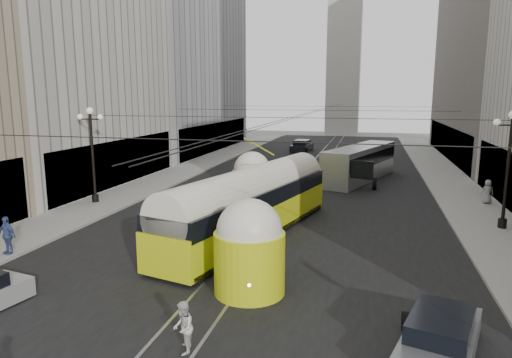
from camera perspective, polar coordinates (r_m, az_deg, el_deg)
The scene contains 18 objects.
road at distance 42.16m, azimuth 6.56°, elevation 0.39°, with size 20.00×85.00×0.02m, color black.
sidewalk_left at distance 48.48m, azimuth -7.08°, elevation 1.78°, with size 4.00×72.00×0.15m, color gray.
sidewalk_right at distance 45.74m, azimuth 22.24°, elevation 0.56°, with size 4.00×72.00×0.15m, color gray.
rail_left at distance 42.26m, azimuth 5.55°, elevation 0.44°, with size 0.12×85.00×0.04m, color gray.
rail_right at distance 42.07m, azimuth 7.57°, elevation 0.35°, with size 0.12×85.00×0.04m, color gray.
building_left_far at distance 62.48m, azimuth -10.40°, elevation 16.71°, with size 12.60×28.60×28.60m.
distant_tower at distance 89.16m, azimuth 10.98°, elevation 15.19°, with size 6.00×6.00×31.36m.
lamppost_left_mid at distance 32.36m, azimuth -19.79°, elevation 3.50°, with size 1.86×0.44×6.37m.
lamppost_right_mid at distance 27.86m, azimuth 29.01°, elevation 1.78°, with size 1.86×0.44×6.37m.
catenary at distance 40.53m, azimuth 6.71°, elevation 8.36°, with size 25.00×72.00×0.23m.
streetcar at distance 23.76m, azimuth -0.62°, elevation -3.00°, with size 6.09×16.26×3.66m.
city_bus at distance 40.51m, azimuth 12.92°, elevation 2.11°, with size 6.05×12.13×2.97m.
sedan_grey at distance 14.38m, azimuth 21.99°, elevation -18.12°, with size 2.93×4.64×1.36m.
sedan_white_far at distance 56.01m, azimuth 12.51°, elevation 3.35°, with size 2.32×4.59×1.39m.
sedan_dark_far at distance 60.23m, azimuth 5.75°, elevation 4.09°, with size 2.50×5.05×1.54m.
pedestrian_crossing_b at distance 13.86m, azimuth -9.11°, elevation -17.87°, with size 0.75×0.58×1.54m, color silver.
pedestrian_sidewalk_right at distance 34.18m, azimuth 26.97°, elevation -1.42°, with size 0.79×0.49×1.62m, color gray.
pedestrian_sidewalk_left at distance 23.79m, azimuth -28.70°, elevation -6.18°, with size 1.03×0.59×1.76m, color #384A7A.
Camera 1 is at (5.38, -8.67, 7.31)m, focal length 32.00 mm.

